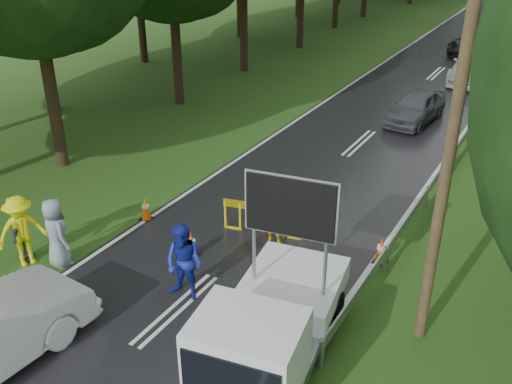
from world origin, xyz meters
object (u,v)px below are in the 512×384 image
Objects in this scene: work_truck at (269,327)px; officer at (275,217)px; civilian at (184,263)px; barrier at (263,212)px; queue_car_second at (477,65)px; queue_car_first at (416,107)px; queue_car_third at (479,43)px.

officer is at bearing 107.80° from work_truck.
work_truck is 2.52× the size of civilian.
barrier is 19.88m from queue_car_second.
queue_car_first is at bearing -99.20° from queue_car_second.
civilian is 23.38m from queue_car_second.
work_truck is 3.09× the size of officer.
civilian is (-0.67, -3.28, 0.18)m from officer.
queue_car_first is (1.11, 11.56, -0.05)m from barrier.
queue_car_first is (0.60, 11.78, -0.13)m from officer.
officer is at bearing -35.56° from barrier.
barrier is 0.58× the size of queue_car_first.
queue_car_third is (1.17, 29.28, -0.23)m from civilian.
queue_car_third is (-1.69, 30.32, -0.26)m from work_truck.
work_truck is 24.33m from queue_car_second.
civilian reaches higher than queue_car_third.
queue_car_second reaches higher than queue_car_third.
work_truck reaches higher than queue_car_second.
queue_car_first is (1.27, 15.06, -0.31)m from civilian.
work_truck is 4.84m from officer.
barrier is 0.41× the size of queue_car_second.
work_truck reaches higher than barrier.
work_truck reaches higher than queue_car_first.
civilian is at bearing 150.98° from work_truck.
barrier is 1.43× the size of officer.
work_truck reaches higher than queue_car_third.
queue_car_second is 1.03× the size of queue_car_third.
work_truck is 30.37m from queue_car_third.
civilian is at bearing 78.77° from officer.
civilian is 15.12m from queue_car_first.
work_truck is at bearing -78.93° from queue_car_first.
queue_car_third is (-1.03, 6.00, -0.06)m from queue_car_second.
civilian is 0.49× the size of queue_car_first.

